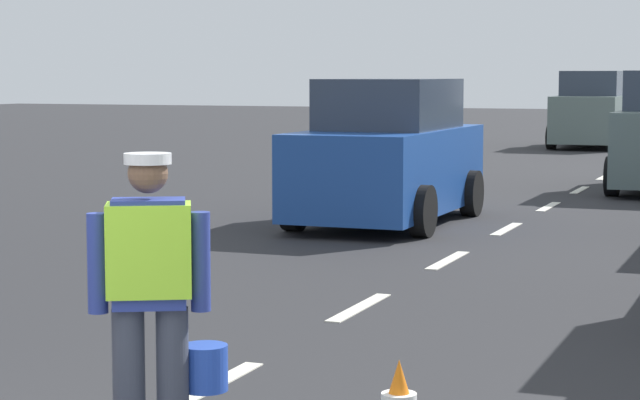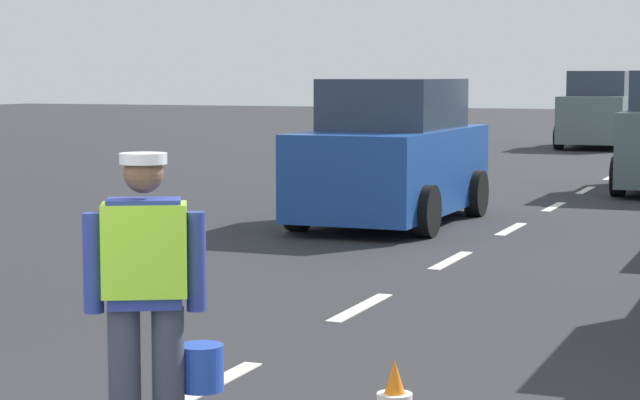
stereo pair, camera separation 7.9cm
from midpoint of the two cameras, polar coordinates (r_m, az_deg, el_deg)
ground_plane at (r=25.89m, az=13.08°, el=1.08°), size 96.00×96.00×0.00m
lane_center_line at (r=30.04m, az=14.22°, el=1.71°), size 0.14×46.40×0.01m
road_worker at (r=6.81m, az=-8.06°, el=-4.04°), size 0.65×0.59×1.67m
car_oncoming_lead at (r=17.25m, az=3.04°, el=2.03°), size 2.01×4.10×2.03m
car_oncoming_third at (r=35.93m, az=12.50°, el=4.02°), size 2.07×4.10×2.18m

